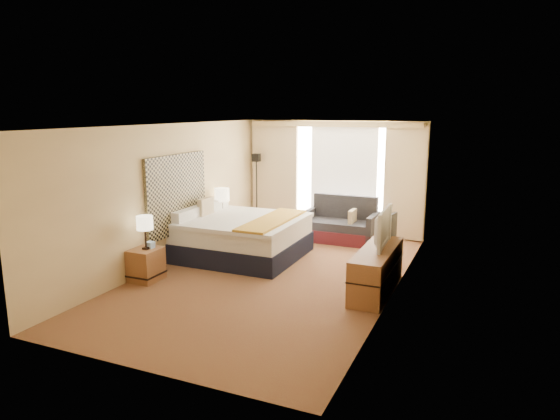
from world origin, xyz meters
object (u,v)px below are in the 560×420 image
at_px(nightstand_left, 146,265).
at_px(television, 378,227).
at_px(media_dresser, 377,270).
at_px(nightstand_right, 221,232).
at_px(floor_lamp, 256,176).
at_px(lamp_right, 222,195).
at_px(loveseat, 341,226).
at_px(lamp_left, 145,224).
at_px(desk_chair, 383,247).
at_px(bed, 241,236).

xyz_separation_m(nightstand_left, television, (3.65, 1.24, 0.73)).
relative_size(nightstand_left, media_dresser, 0.31).
relative_size(nightstand_right, floor_lamp, 0.30).
distance_m(nightstand_left, lamp_right, 2.69).
distance_m(nightstand_right, loveseat, 2.64).
bearing_deg(loveseat, floor_lamp, 171.12).
height_order(media_dresser, loveseat, loveseat).
xyz_separation_m(media_dresser, lamp_left, (-3.67, -1.06, 0.64)).
bearing_deg(loveseat, nightstand_right, -149.28).
bearing_deg(desk_chair, lamp_left, -142.24).
bearing_deg(lamp_left, media_dresser, 16.11).
bearing_deg(bed, media_dresser, -16.38).
height_order(media_dresser, floor_lamp, floor_lamp).
xyz_separation_m(loveseat, floor_lamp, (-2.25, 0.38, 0.96)).
height_order(nightstand_left, bed, bed).
xyz_separation_m(nightstand_right, lamp_right, (0.01, 0.07, 0.79)).
bearing_deg(nightstand_left, desk_chair, 28.78).
height_order(desk_chair, lamp_left, lamp_left).
height_order(bed, lamp_right, lamp_right).
height_order(bed, floor_lamp, floor_lamp).
xyz_separation_m(media_dresser, bed, (-2.89, 0.85, 0.06)).
bearing_deg(television, media_dresser, -168.15).
bearing_deg(lamp_left, lamp_right, 90.37).
bearing_deg(media_dresser, lamp_right, 157.53).
bearing_deg(desk_chair, lamp_right, 179.24).
relative_size(desk_chair, television, 1.03).
distance_m(media_dresser, lamp_left, 3.87).
bearing_deg(floor_lamp, nightstand_right, -91.17).
xyz_separation_m(media_dresser, loveseat, (-1.41, 2.77, -0.03)).
relative_size(bed, lamp_right, 3.46).
height_order(media_dresser, bed, bed).
relative_size(floor_lamp, desk_chair, 1.67).
relative_size(nightstand_left, bed, 0.24).
distance_m(nightstand_left, desk_chair, 4.12).
height_order(nightstand_right, loveseat, loveseat).
distance_m(nightstand_right, floor_lamp, 1.98).
relative_size(nightstand_right, media_dresser, 0.31).
distance_m(media_dresser, loveseat, 3.11).
relative_size(nightstand_right, bed, 0.24).
bearing_deg(loveseat, lamp_left, -119.82).
distance_m(loveseat, television, 3.00).
xyz_separation_m(loveseat, desk_chair, (1.31, -1.84, 0.16)).
relative_size(nightstand_right, lamp_left, 0.96).
bearing_deg(nightstand_left, bed, 66.96).
bearing_deg(nightstand_left, loveseat, 59.09).
xyz_separation_m(nightstand_left, floor_lamp, (0.03, 4.20, 1.00)).
distance_m(floor_lamp, lamp_left, 4.22).
xyz_separation_m(nightstand_right, television, (3.65, -1.26, 0.73)).
relative_size(bed, television, 2.16).
relative_size(media_dresser, bed, 0.79).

